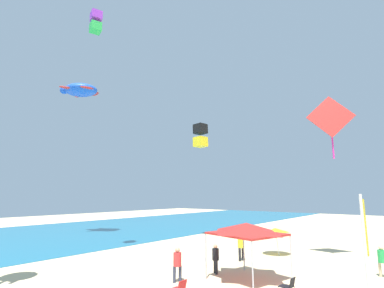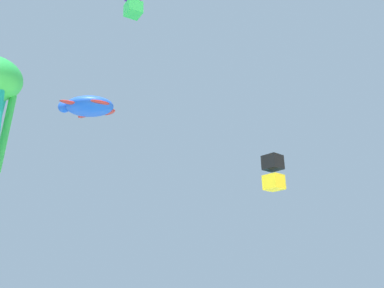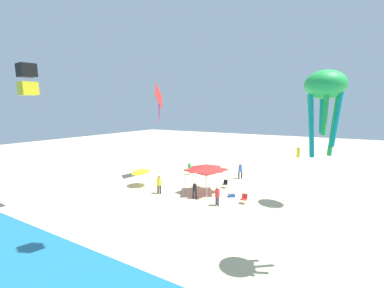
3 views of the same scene
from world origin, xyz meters
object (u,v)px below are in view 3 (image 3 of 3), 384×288
object	(u,v)px
kite_box_black	(27,79)
cooler_box	(232,195)
banner_flag	(299,163)
folding_chair_left_of_tent	(225,183)
folding_chair_facing_ocean	(244,198)
canopy_tent	(206,167)
kite_octopus_green	(325,89)
person_watching_sky	(189,167)
person_beachcomber	(217,194)
person_by_tent	(240,170)
person_far_stroller	(159,183)
kite_diamond_red	(159,98)
beach_umbrella	(141,170)
person_kite_handler	(195,189)

from	to	relation	value
kite_box_black	cooler_box	bearing A→B (deg)	46.50
banner_flag	folding_chair_left_of_tent	bearing A→B (deg)	32.29
folding_chair_left_of_tent	folding_chair_facing_ocean	distance (m)	4.80
canopy_tent	kite_octopus_green	distance (m)	15.17
person_watching_sky	folding_chair_left_of_tent	bearing A→B (deg)	-102.91
person_beachcomber	kite_octopus_green	distance (m)	12.97
person_by_tent	person_watching_sky	xyz separation A→B (m)	(6.31, 1.46, -0.15)
canopy_tent	person_beachcomber	size ratio (longest dim) A/B	2.31
person_far_stroller	banner_flag	bearing A→B (deg)	49.21
person_far_stroller	kite_octopus_green	xyz separation A→B (m)	(-14.51, 5.98, 8.13)
person_beachcomber	kite_diamond_red	distance (m)	14.60
beach_umbrella	person_by_tent	bearing A→B (deg)	-134.99
person_watching_sky	person_far_stroller	size ratio (longest dim) A/B	0.90
beach_umbrella	kite_diamond_red	bearing A→B (deg)	-81.36
folding_chair_left_of_tent	person_by_tent	xyz separation A→B (m)	(-0.16, -4.29, 0.65)
canopy_tent	beach_umbrella	bearing A→B (deg)	12.16
cooler_box	kite_octopus_green	xyz separation A→B (m)	(-7.88, 8.66, 9.01)
person_kite_handler	banner_flag	bearing A→B (deg)	174.68
folding_chair_facing_ocean	person_kite_handler	size ratio (longest dim) A/B	0.51
beach_umbrella	person_far_stroller	size ratio (longest dim) A/B	1.15
person_beachcomber	kite_box_black	distance (m)	18.06
cooler_box	person_beachcomber	xyz separation A→B (m)	(0.25, 2.77, 0.80)
banner_flag	person_beachcomber	size ratio (longest dim) A/B	2.58
canopy_tent	person_beachcomber	distance (m)	3.99
folding_chair_facing_ocean	kite_octopus_green	bearing A→B (deg)	-49.37
person_watching_sky	person_far_stroller	world-z (taller)	person_far_stroller
banner_flag	person_beachcomber	world-z (taller)	banner_flag
canopy_tent	folding_chair_facing_ocean	world-z (taller)	canopy_tent
canopy_tent	kite_box_black	xyz separation A→B (m)	(10.37, 10.92, 8.07)
person_by_tent	person_far_stroller	distance (m)	10.69
beach_umbrella	banner_flag	world-z (taller)	banner_flag
canopy_tent	folding_chair_facing_ocean	xyz separation A→B (m)	(-4.30, 0.96, -2.11)
cooler_box	kite_box_black	xyz separation A→B (m)	(13.11, 11.00, 10.46)
beach_umbrella	kite_octopus_green	xyz separation A→B (m)	(-17.81, 7.03, 7.48)
cooler_box	banner_flag	xyz separation A→B (m)	(-4.94, -6.67, 2.43)
kite_diamond_red	kite_box_black	distance (m)	13.93
person_by_tent	kite_diamond_red	bearing A→B (deg)	14.88
banner_flag	person_far_stroller	xyz separation A→B (m)	(11.58, 9.34, -1.55)
folding_chair_facing_ocean	beach_umbrella	bearing A→B (deg)	-176.04
person_watching_sky	person_kite_handler	bearing A→B (deg)	-134.17
banner_flag	person_watching_sky	distance (m)	13.01
canopy_tent	kite_box_black	bearing A→B (deg)	46.49
kite_octopus_green	person_watching_sky	bearing A→B (deg)	-141.73
folding_chair_facing_ocean	banner_flag	world-z (taller)	banner_flag
canopy_tent	cooler_box	xyz separation A→B (m)	(-2.74, -0.08, -2.39)
person_kite_handler	kite_octopus_green	bearing A→B (deg)	94.94
person_watching_sky	beach_umbrella	bearing A→B (deg)	175.28
folding_chair_left_of_tent	kite_octopus_green	bearing A→B (deg)	-47.18
kite_octopus_green	person_far_stroller	bearing A→B (deg)	-122.64
cooler_box	person_far_stroller	distance (m)	7.21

